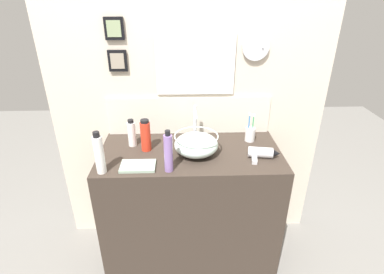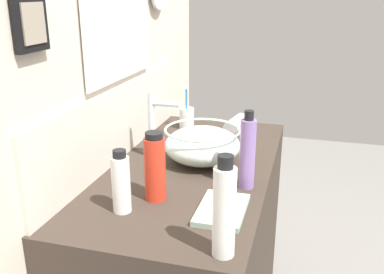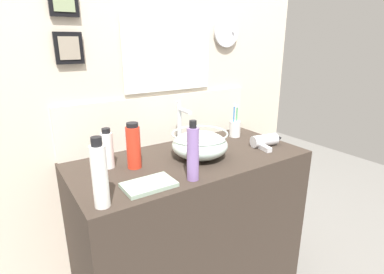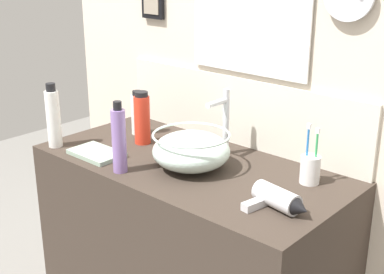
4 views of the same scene
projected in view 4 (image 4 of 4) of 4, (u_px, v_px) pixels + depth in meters
The scene contains 11 objects.
vanity_counter at pixel (190, 269), 2.04m from camera, with size 1.13×0.56×0.88m, color #382D26.
back_panel at pixel (245, 63), 2.00m from camera, with size 1.87×0.10×2.38m.
glass_bowl_sink at pixel (191, 150), 1.82m from camera, with size 0.27×0.27×0.13m.
faucet at pixel (224, 118), 1.92m from camera, with size 0.02×0.12×0.25m.
hair_drier at pixel (279, 200), 1.54m from camera, with size 0.19×0.13×0.06m.
toothbrush_cup at pixel (310, 169), 1.71m from camera, with size 0.06×0.06×0.20m.
shampoo_bottle at pixel (138, 114), 2.16m from camera, with size 0.05×0.05×0.18m.
spray_bottle at pixel (142, 118), 2.05m from camera, with size 0.06×0.06×0.21m.
soap_dispenser at pixel (53, 117), 2.01m from camera, with size 0.05×0.05×0.25m.
lotion_bottle at pixel (119, 140), 1.78m from camera, with size 0.05×0.05×0.25m.
hand_towel at pixel (97, 153), 1.96m from camera, with size 0.20×0.13×0.02m, color #99B29E.
Camera 4 is at (1.18, -1.30, 1.59)m, focal length 50.00 mm.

